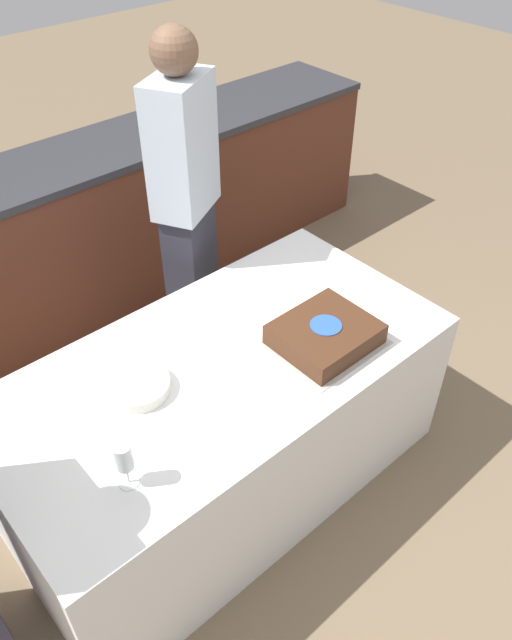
# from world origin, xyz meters

# --- Properties ---
(ground_plane) EXTENTS (14.00, 14.00, 0.00)m
(ground_plane) POSITION_xyz_m (0.00, 0.00, 0.00)
(ground_plane) COLOR #7A664C
(back_counter) EXTENTS (4.40, 0.58, 0.92)m
(back_counter) POSITION_xyz_m (0.00, 1.54, 0.46)
(back_counter) COLOR #5B2D1E
(back_counter) RESTS_ON ground_plane
(dining_table) EXTENTS (1.80, 0.92, 0.72)m
(dining_table) POSITION_xyz_m (0.00, 0.00, 0.36)
(dining_table) COLOR white
(dining_table) RESTS_ON ground_plane
(cake) EXTENTS (0.41, 0.36, 0.09)m
(cake) POSITION_xyz_m (0.37, -0.19, 0.77)
(cake) COLOR #B7B2AD
(cake) RESTS_ON dining_table
(plate_stack) EXTENTS (0.24, 0.24, 0.04)m
(plate_stack) POSITION_xyz_m (-0.32, 0.08, 0.74)
(plate_stack) COLOR white
(plate_stack) RESTS_ON dining_table
(wine_glass) EXTENTS (0.07, 0.07, 0.18)m
(wine_glass) POSITION_xyz_m (-0.55, -0.24, 0.84)
(wine_glass) COLOR white
(wine_glass) RESTS_ON dining_table
(side_plate_near_cake) EXTENTS (0.19, 0.19, 0.00)m
(side_plate_near_cake) POSITION_xyz_m (0.37, 0.11, 0.72)
(side_plate_near_cake) COLOR white
(side_plate_near_cake) RESTS_ON dining_table
(person_cutting_cake) EXTENTS (0.38, 0.33, 1.72)m
(person_cutting_cake) POSITION_xyz_m (0.37, 0.68, 0.90)
(person_cutting_cake) COLOR #282833
(person_cutting_cake) RESTS_ON ground_plane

